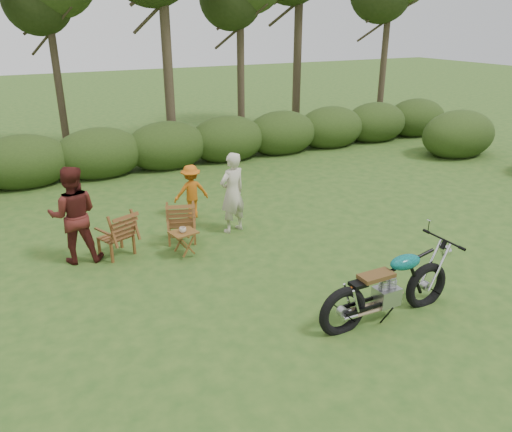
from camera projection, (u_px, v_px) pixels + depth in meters
name	position (u px, v px, depth m)	size (l,w,h in m)	color
ground	(342.00, 307.00, 7.89)	(80.00, 80.00, 0.00)	#274B19
tree_line	(168.00, 34.00, 14.76)	(22.52, 11.62, 8.14)	#35281D
motorcycle	(384.00, 317.00, 7.64)	(2.27, 0.86, 1.29)	#0CA097
lawn_chair_right	(182.00, 241.00, 10.22)	(0.64, 0.64, 0.93)	brown
lawn_chair_left	(118.00, 255.00, 9.63)	(0.63, 0.63, 0.92)	brown
side_table	(184.00, 244.00, 9.49)	(0.49, 0.41, 0.51)	#5A3916
cup	(183.00, 230.00, 9.34)	(0.13, 0.13, 0.10)	beige
adult_a	(233.00, 231.00, 10.71)	(0.63, 0.41, 1.72)	#BEB69D
adult_b	(80.00, 260.00, 9.42)	(0.89, 0.69, 1.83)	#4C1915
child	(193.00, 217.00, 11.47)	(0.79, 0.46, 1.23)	#B95A11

